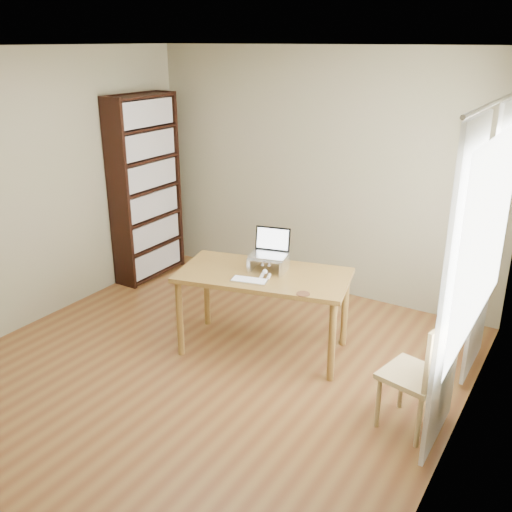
{
  "coord_description": "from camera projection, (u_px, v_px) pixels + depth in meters",
  "views": [
    {
      "loc": [
        2.57,
        -3.19,
        2.65
      ],
      "look_at": [
        0.17,
        0.7,
        0.9
      ],
      "focal_mm": 40.0,
      "sensor_mm": 36.0,
      "label": 1
    }
  ],
  "objects": [
    {
      "name": "room",
      "position": [
        192.0,
        231.0,
        4.28
      ],
      "size": [
        4.04,
        4.54,
        2.64
      ],
      "color": "brown",
      "rests_on": "ground"
    },
    {
      "name": "bookshelf",
      "position": [
        146.0,
        189.0,
        6.5
      ],
      "size": [
        0.3,
        0.9,
        2.1
      ],
      "color": "black",
      "rests_on": "ground"
    },
    {
      "name": "curtains",
      "position": [
        474.0,
        263.0,
        4.02
      ],
      "size": [
        0.03,
        1.9,
        2.25
      ],
      "color": "white",
      "rests_on": "ground"
    },
    {
      "name": "desk",
      "position": [
        264.0,
        283.0,
        4.97
      ],
      "size": [
        1.6,
        1.06,
        0.75
      ],
      "rotation": [
        0.0,
        0.0,
        0.24
      ],
      "color": "brown",
      "rests_on": "ground"
    },
    {
      "name": "laptop_stand",
      "position": [
        268.0,
        261.0,
        4.97
      ],
      "size": [
        0.32,
        0.25,
        0.13
      ],
      "rotation": [
        0.0,
        0.0,
        0.24
      ],
      "color": "silver",
      "rests_on": "desk"
    },
    {
      "name": "laptop",
      "position": [
        272.0,
        248.0,
        4.98
      ],
      "size": [
        0.36,
        0.33,
        0.22
      ],
      "rotation": [
        0.0,
        0.0,
        0.24
      ],
      "color": "silver",
      "rests_on": "laptop_stand"
    },
    {
      "name": "keyboard",
      "position": [
        249.0,
        280.0,
        4.76
      ],
      "size": [
        0.33,
        0.2,
        0.02
      ],
      "rotation": [
        0.0,
        0.0,
        0.25
      ],
      "color": "silver",
      "rests_on": "desk"
    },
    {
      "name": "coaster",
      "position": [
        303.0,
        294.0,
        4.53
      ],
      "size": [
        0.11,
        0.11,
        0.01
      ],
      "primitive_type": "cylinder",
      "color": "brown",
      "rests_on": "desk"
    },
    {
      "name": "cat",
      "position": [
        271.0,
        263.0,
        5.0
      ],
      "size": [
        0.23,
        0.47,
        0.14
      ],
      "rotation": [
        0.0,
        0.0,
        0.39
      ],
      "color": "#4B423B",
      "rests_on": "desk"
    },
    {
      "name": "chair",
      "position": [
        423.0,
        371.0,
        3.97
      ],
      "size": [
        0.47,
        0.47,
        0.9
      ],
      "rotation": [
        0.0,
        0.0,
        -0.21
      ],
      "color": "tan",
      "rests_on": "ground"
    }
  ]
}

